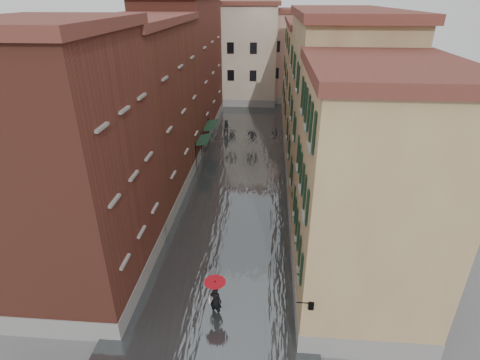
% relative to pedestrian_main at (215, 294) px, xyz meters
% --- Properties ---
extents(ground, '(120.00, 120.00, 0.00)m').
position_rel_pedestrian_main_xyz_m(ground, '(-0.09, 3.92, -1.30)').
color(ground, slate).
rests_on(ground, ground).
extents(floodwater, '(10.00, 60.00, 0.20)m').
position_rel_pedestrian_main_xyz_m(floodwater, '(-0.09, 16.92, -1.20)').
color(floodwater, '#474C4E').
rests_on(floodwater, ground).
extents(building_left_near, '(6.00, 8.00, 13.00)m').
position_rel_pedestrian_main_xyz_m(building_left_near, '(-7.09, 1.92, 5.20)').
color(building_left_near, brown).
rests_on(building_left_near, ground).
extents(building_left_mid, '(6.00, 14.00, 12.50)m').
position_rel_pedestrian_main_xyz_m(building_left_mid, '(-7.09, 12.92, 4.95)').
color(building_left_mid, '#58301B').
rests_on(building_left_mid, ground).
extents(building_left_far, '(6.00, 16.00, 14.00)m').
position_rel_pedestrian_main_xyz_m(building_left_far, '(-7.09, 27.92, 5.70)').
color(building_left_far, brown).
rests_on(building_left_far, ground).
extents(building_right_near, '(6.00, 8.00, 11.50)m').
position_rel_pedestrian_main_xyz_m(building_right_near, '(6.91, 1.92, 4.45)').
color(building_right_near, '#A78656').
rests_on(building_right_near, ground).
extents(building_right_mid, '(6.00, 14.00, 13.00)m').
position_rel_pedestrian_main_xyz_m(building_right_mid, '(6.91, 12.92, 5.20)').
color(building_right_mid, tan).
rests_on(building_right_mid, ground).
extents(building_right_far, '(6.00, 16.00, 11.50)m').
position_rel_pedestrian_main_xyz_m(building_right_far, '(6.91, 27.92, 4.45)').
color(building_right_far, '#A78656').
rests_on(building_right_far, ground).
extents(building_end_cream, '(12.00, 9.00, 13.00)m').
position_rel_pedestrian_main_xyz_m(building_end_cream, '(-3.09, 41.92, 5.20)').
color(building_end_cream, beige).
rests_on(building_end_cream, ground).
extents(building_end_pink, '(10.00, 9.00, 12.00)m').
position_rel_pedestrian_main_xyz_m(building_end_pink, '(5.91, 43.92, 4.70)').
color(building_end_pink, tan).
rests_on(building_end_pink, ground).
extents(awning_near, '(1.09, 2.84, 2.80)m').
position_rel_pedestrian_main_xyz_m(awning_near, '(-3.58, 17.88, 1.16)').
color(awning_near, '#163220').
rests_on(awning_near, ground).
extents(awning_far, '(1.09, 3.38, 2.80)m').
position_rel_pedestrian_main_xyz_m(awning_far, '(-3.57, 22.02, 1.17)').
color(awning_far, '#163220').
rests_on(awning_far, ground).
extents(wall_lantern, '(0.71, 0.22, 0.35)m').
position_rel_pedestrian_main_xyz_m(wall_lantern, '(4.24, -2.08, 1.70)').
color(wall_lantern, black).
rests_on(wall_lantern, ground).
extents(window_planters, '(0.59, 10.58, 0.84)m').
position_rel_pedestrian_main_xyz_m(window_planters, '(4.03, 4.26, 2.21)').
color(window_planters, brown).
rests_on(window_planters, ground).
extents(pedestrian_main, '(1.07, 1.07, 2.06)m').
position_rel_pedestrian_main_xyz_m(pedestrian_main, '(0.00, 0.00, 0.00)').
color(pedestrian_main, black).
rests_on(pedestrian_main, ground).
extents(pedestrian_far, '(1.03, 0.89, 1.82)m').
position_rel_pedestrian_main_xyz_m(pedestrian_far, '(-2.40, 26.02, -0.39)').
color(pedestrian_far, black).
rests_on(pedestrian_far, ground).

